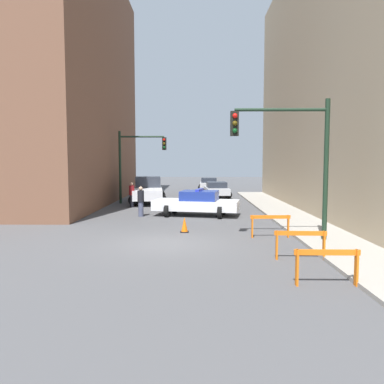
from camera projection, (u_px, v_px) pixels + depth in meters
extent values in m
plane|color=#4C4C4F|center=(167.00, 243.00, 13.90)|extent=(120.00, 120.00, 0.00)
cube|color=#9E998E|center=(334.00, 242.00, 13.82)|extent=(2.40, 44.00, 0.12)
cube|color=brown|center=(17.00, 83.00, 27.27)|extent=(14.00, 20.00, 17.55)
cylinder|color=black|center=(326.00, 170.00, 13.84)|extent=(0.18, 0.18, 5.20)
cylinder|color=black|center=(281.00, 110.00, 13.68)|extent=(3.40, 0.12, 0.12)
cube|color=black|center=(235.00, 124.00, 13.74)|extent=(0.30, 0.22, 0.90)
sphere|color=red|center=(235.00, 116.00, 13.57)|extent=(0.18, 0.18, 0.18)
sphere|color=#4C3D0C|center=(235.00, 123.00, 13.59)|extent=(0.18, 0.18, 0.18)
sphere|color=#0C4219|center=(235.00, 131.00, 13.61)|extent=(0.18, 0.18, 0.18)
cylinder|color=black|center=(120.00, 167.00, 26.92)|extent=(0.18, 0.18, 5.20)
cylinder|color=black|center=(142.00, 137.00, 26.72)|extent=(3.20, 0.12, 0.12)
cube|color=black|center=(164.00, 144.00, 26.74)|extent=(0.30, 0.22, 0.90)
sphere|color=red|center=(164.00, 140.00, 26.58)|extent=(0.18, 0.18, 0.18)
sphere|color=#4C3D0C|center=(164.00, 144.00, 26.60)|extent=(0.18, 0.18, 0.18)
sphere|color=#0C4219|center=(164.00, 147.00, 26.62)|extent=(0.18, 0.18, 0.18)
cube|color=white|center=(196.00, 205.00, 20.91)|extent=(4.97, 2.74, 0.55)
cube|color=navy|center=(199.00, 195.00, 20.83)|extent=(2.26, 1.99, 0.52)
cylinder|color=black|center=(167.00, 211.00, 20.41)|extent=(0.35, 0.69, 0.66)
cylinder|color=black|center=(175.00, 207.00, 22.07)|extent=(0.35, 0.69, 0.66)
cylinder|color=black|center=(220.00, 213.00, 19.80)|extent=(0.35, 0.69, 0.66)
cylinder|color=black|center=(224.00, 209.00, 21.46)|extent=(0.35, 0.69, 0.66)
cube|color=#2633BF|center=(199.00, 190.00, 20.80)|extent=(0.47, 1.40, 0.12)
cube|color=silver|center=(148.00, 193.00, 27.30)|extent=(2.60, 5.59, 0.70)
cube|color=#2D333D|center=(148.00, 182.00, 28.31)|extent=(2.02, 1.93, 0.80)
cylinder|color=black|center=(136.00, 196.00, 28.90)|extent=(0.82, 0.35, 0.80)
cylinder|color=black|center=(160.00, 195.00, 29.09)|extent=(0.82, 0.35, 0.80)
cylinder|color=black|center=(134.00, 200.00, 25.58)|extent=(0.82, 0.35, 0.80)
cylinder|color=black|center=(161.00, 200.00, 25.77)|extent=(0.82, 0.35, 0.80)
cube|color=silver|center=(216.00, 191.00, 31.76)|extent=(2.06, 4.40, 0.52)
cube|color=#232833|center=(217.00, 185.00, 31.55)|extent=(1.69, 1.90, 0.48)
cylinder|color=black|center=(205.00, 192.00, 33.06)|extent=(0.63, 0.26, 0.62)
cylinder|color=black|center=(224.00, 192.00, 33.15)|extent=(0.63, 0.26, 0.62)
cylinder|color=black|center=(208.00, 195.00, 30.41)|extent=(0.63, 0.26, 0.62)
cylinder|color=black|center=(228.00, 195.00, 30.49)|extent=(0.63, 0.26, 0.62)
cube|color=silver|center=(209.00, 185.00, 39.73)|extent=(1.96, 4.36, 0.52)
cube|color=#232833|center=(209.00, 180.00, 39.51)|extent=(1.65, 1.86, 0.48)
cylinder|color=black|center=(201.00, 186.00, 41.11)|extent=(0.63, 0.24, 0.62)
cylinder|color=black|center=(217.00, 186.00, 41.03)|extent=(0.63, 0.24, 0.62)
cylinder|color=black|center=(201.00, 188.00, 38.46)|extent=(0.63, 0.24, 0.62)
cylinder|color=black|center=(217.00, 188.00, 38.38)|extent=(0.63, 0.24, 0.62)
cylinder|color=#474C66|center=(141.00, 209.00, 20.62)|extent=(0.39, 0.39, 0.82)
cylinder|color=black|center=(141.00, 196.00, 20.56)|extent=(0.51, 0.51, 0.62)
sphere|color=tan|center=(141.00, 189.00, 20.53)|extent=(0.31, 0.31, 0.22)
cylinder|color=black|center=(132.00, 201.00, 24.80)|extent=(0.40, 0.40, 0.82)
cylinder|color=maroon|center=(132.00, 190.00, 24.74)|extent=(0.51, 0.51, 0.62)
sphere|color=tan|center=(132.00, 184.00, 24.71)|extent=(0.31, 0.31, 0.22)
cube|color=orange|center=(327.00, 252.00, 9.07)|extent=(1.60, 0.06, 0.14)
cube|color=orange|center=(297.00, 268.00, 9.12)|extent=(0.05, 0.16, 0.90)
cube|color=orange|center=(356.00, 268.00, 9.09)|extent=(0.05, 0.16, 0.90)
cube|color=orange|center=(301.00, 233.00, 11.50)|extent=(1.60, 0.10, 0.14)
cube|color=orange|center=(277.00, 245.00, 11.56)|extent=(0.06, 0.16, 0.90)
cube|color=orange|center=(324.00, 246.00, 11.49)|extent=(0.06, 0.16, 0.90)
cube|color=orange|center=(270.00, 217.00, 14.87)|extent=(1.60, 0.10, 0.14)
cube|color=orange|center=(252.00, 226.00, 14.89)|extent=(0.05, 0.16, 0.90)
cube|color=orange|center=(288.00, 226.00, 14.91)|extent=(0.05, 0.16, 0.90)
cube|color=black|center=(184.00, 232.00, 16.05)|extent=(0.36, 0.36, 0.04)
cone|color=#F2600C|center=(184.00, 224.00, 16.02)|extent=(0.28, 0.28, 0.62)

